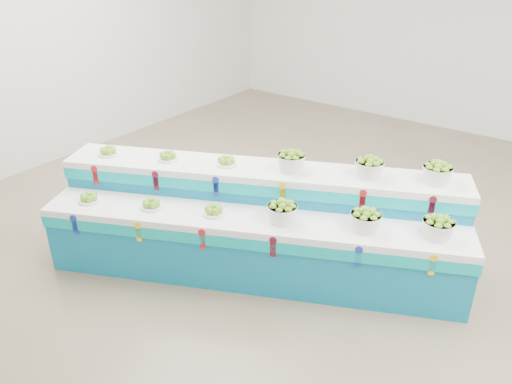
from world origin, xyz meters
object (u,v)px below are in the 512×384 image
display_stand (256,223)px  basket_lower_left (282,211)px  plate_upper_mid (167,156)px  basket_upper_right (437,172)px

display_stand → basket_lower_left: bearing=-40.1°
plate_upper_mid → basket_upper_right: size_ratio=0.77×
display_stand → basket_lower_left: display_stand is taller
basket_lower_left → plate_upper_mid: size_ratio=1.30×
display_stand → basket_lower_left: size_ratio=14.60×
plate_upper_mid → basket_upper_right: (2.46, 1.14, 0.06)m
basket_lower_left → basket_upper_right: basket_upper_right is taller
basket_upper_right → basket_lower_left: bearing=-135.0°
basket_lower_left → plate_upper_mid: bearing=-176.7°
display_stand → basket_upper_right: (1.44, 0.95, 0.62)m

